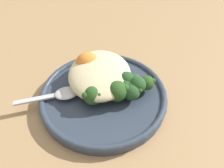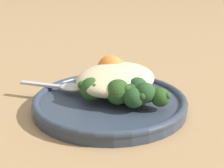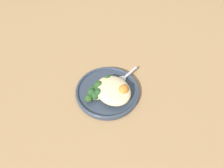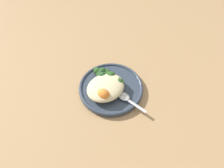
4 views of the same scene
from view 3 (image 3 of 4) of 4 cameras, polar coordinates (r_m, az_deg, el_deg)
ground_plane at (r=0.66m, az=-2.74°, el=-2.12°), size 4.00×4.00×0.00m
plate at (r=0.65m, az=-1.43°, el=-2.25°), size 0.24×0.24×0.02m
quinoa_mound at (r=0.61m, az=0.37°, el=-2.00°), size 0.14×0.12×0.04m
broccoli_stalk_0 at (r=0.63m, az=0.02°, el=-0.76°), size 0.07×0.09×0.03m
broccoli_stalk_1 at (r=0.64m, az=-1.36°, el=0.55°), size 0.08×0.06×0.03m
broccoli_stalk_2 at (r=0.63m, az=-4.09°, el=-0.76°), size 0.08×0.04×0.04m
broccoli_stalk_3 at (r=0.62m, az=-4.96°, el=-2.84°), size 0.06×0.06×0.03m
broccoli_stalk_4 at (r=0.61m, az=-5.26°, el=-4.38°), size 0.05×0.11×0.03m
sweet_potato_chunk_0 at (r=0.61m, az=3.66°, el=-2.32°), size 0.05×0.06×0.05m
sweet_potato_chunk_1 at (r=0.62m, az=2.12°, el=-2.14°), size 0.06×0.05×0.03m
sweet_potato_chunk_2 at (r=0.61m, az=0.26°, el=-2.68°), size 0.09×0.08×0.03m
kale_tuft at (r=0.61m, az=-5.47°, el=-2.68°), size 0.05×0.05×0.04m
spoon at (r=0.67m, az=3.54°, el=1.90°), size 0.05×0.12×0.01m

